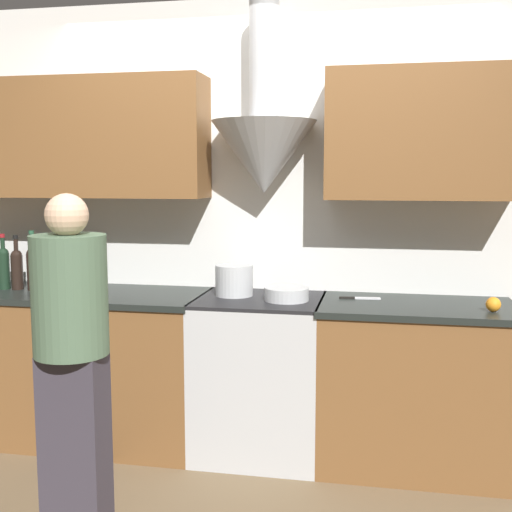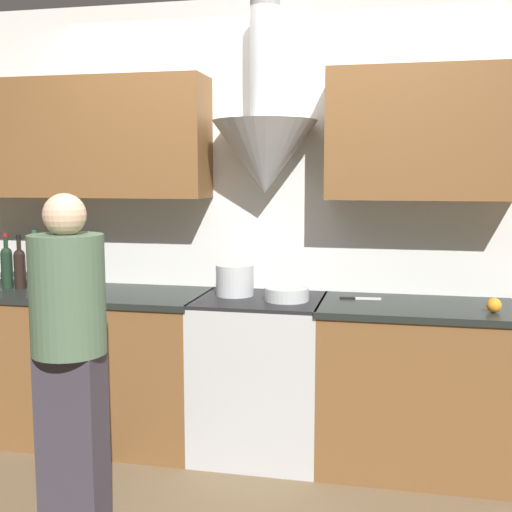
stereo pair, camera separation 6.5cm
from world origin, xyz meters
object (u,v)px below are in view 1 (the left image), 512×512
Objects in this scene: wine_bottle_3 at (4,266)px; wine_bottle_4 at (17,267)px; stove_range at (259,375)px; stock_pot at (234,280)px; wine_bottle_6 at (46,269)px; wine_bottle_5 at (33,266)px; person_foreground_left at (72,351)px; wine_bottle_7 at (60,270)px; orange_fruit at (493,304)px; mixing_bowl at (287,294)px.

wine_bottle_4 is (0.09, 0.00, -0.01)m from wine_bottle_3.
stove_range is 0.56m from stock_pot.
wine_bottle_3 is 0.29m from wine_bottle_6.
person_foreground_left reaches higher than wine_bottle_5.
person_foreground_left reaches higher than wine_bottle_6.
stock_pot is (1.22, 0.06, -0.06)m from wine_bottle_5.
wine_bottle_6 reaches higher than wine_bottle_7.
wine_bottle_5 is (-1.38, -0.00, 0.59)m from stove_range.
wine_bottle_3 is at bearing 177.55° from orange_fruit.
person_foreground_left reaches higher than orange_fruit.
stove_range is 0.51m from mixing_bowl.
wine_bottle_6 is 0.22× the size of person_foreground_left.
wine_bottle_5 is at bearing 1.41° from wine_bottle_3.
wine_bottle_6 is at bearing 179.75° from mixing_bowl.
wine_bottle_6 is (0.20, -0.02, -0.00)m from wine_bottle_4.
wine_bottle_4 is 0.29m from wine_bottle_7.
stock_pot is 0.88× the size of mixing_bowl.
orange_fruit is 0.05× the size of person_foreground_left.
stock_pot is (1.04, 0.07, -0.04)m from wine_bottle_7.
wine_bottle_5 is 1.54m from mixing_bowl.
stove_range is 1.32m from wine_bottle_7.
wine_bottle_7 is 0.22× the size of person_foreground_left.
person_foreground_left is (0.84, -0.97, -0.21)m from wine_bottle_4.
wine_bottle_3 is 0.19m from wine_bottle_5.
mixing_bowl is (1.35, -0.02, -0.09)m from wine_bottle_7.
wine_bottle_4 is 0.10m from wine_bottle_5.
wine_bottle_4 is 2.71m from orange_fruit.
wine_bottle_7 reaches higher than stock_pot.
wine_bottle_4 is at bearing 173.21° from wine_bottle_6.
wine_bottle_5 is 1.07× the size of wine_bottle_7.
wine_bottle_7 is 1.36× the size of mixing_bowl.
wine_bottle_5 reaches higher than wine_bottle_6.
wine_bottle_6 is (0.29, -0.02, -0.01)m from wine_bottle_3.
orange_fruit is (2.60, -0.12, -0.11)m from wine_bottle_5.
stock_pot reaches higher than orange_fruit.
wine_bottle_5 reaches higher than stock_pot.
wine_bottle_3 is 1.00× the size of wine_bottle_6.
stove_range is 1.59m from wine_bottle_4.
wine_bottle_5 is 0.18m from wine_bottle_7.
person_foreground_left reaches higher than stove_range.
wine_bottle_4 is 0.92× the size of wine_bottle_5.
stove_range is at bearing 0.12° from wine_bottle_4.
orange_fruit is at bearing -7.42° from stock_pot.
wine_bottle_4 reaches higher than stove_range.
wine_bottle_3 is 4.49× the size of orange_fruit.
orange_fruit is (2.79, -0.12, -0.10)m from wine_bottle_3.
wine_bottle_4 is 1.52× the size of stock_pot.
wine_bottle_3 is 1.36m from person_foreground_left.
mixing_bowl is 1.07m from orange_fruit.
wine_bottle_4 is at bearing -179.02° from wine_bottle_5.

